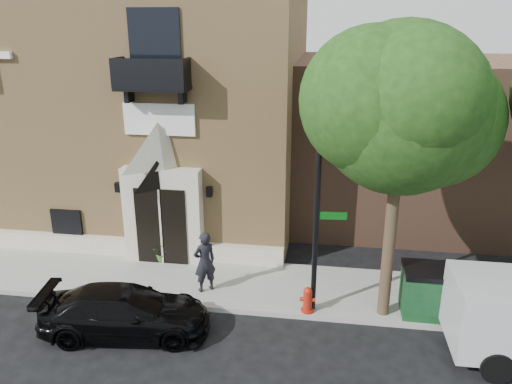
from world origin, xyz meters
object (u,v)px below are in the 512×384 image
(street_sign, at_px, (317,218))
(fire_hydrant, at_px, (308,300))
(pedestrian_near, at_px, (205,262))
(black_sedan, at_px, (126,312))
(dumpster, at_px, (440,292))

(street_sign, xyz_separation_m, fire_hydrant, (-0.16, -0.22, -2.37))
(pedestrian_near, bearing_deg, black_sedan, 17.01)
(street_sign, xyz_separation_m, pedestrian_near, (-3.25, 0.51, -1.81))
(street_sign, relative_size, fire_hydrant, 7.22)
(dumpster, bearing_deg, fire_hydrant, -172.48)
(black_sedan, xyz_separation_m, pedestrian_near, (1.58, 2.21, 0.45))
(fire_hydrant, xyz_separation_m, pedestrian_near, (-3.09, 0.72, 0.57))
(black_sedan, bearing_deg, street_sign, -78.03)
(black_sedan, height_order, dumpster, dumpster)
(black_sedan, relative_size, pedestrian_near, 2.34)
(fire_hydrant, xyz_separation_m, dumpster, (3.58, 0.44, 0.32))
(street_sign, distance_m, fire_hydrant, 2.39)
(black_sedan, xyz_separation_m, street_sign, (4.83, 1.70, 2.26))
(black_sedan, height_order, pedestrian_near, pedestrian_near)
(street_sign, height_order, pedestrian_near, street_sign)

